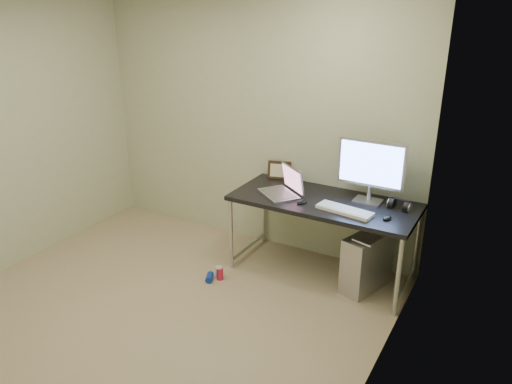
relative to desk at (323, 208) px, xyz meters
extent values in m
plane|color=tan|center=(-0.92, -1.39, -0.67)|extent=(3.50, 3.50, 0.00)
cube|color=beige|center=(-0.92, 0.36, 0.58)|extent=(3.50, 0.02, 2.50)
cube|color=beige|center=(0.83, -1.39, 0.58)|extent=(0.02, 3.50, 2.50)
cube|color=black|center=(0.00, 0.00, 0.06)|extent=(1.66, 0.72, 0.04)
cylinder|color=silver|center=(-0.79, -0.32, -0.32)|extent=(0.04, 0.04, 0.71)
cylinder|color=silver|center=(-0.79, 0.32, -0.32)|extent=(0.04, 0.04, 0.71)
cylinder|color=silver|center=(0.79, -0.32, -0.32)|extent=(0.04, 0.04, 0.71)
cylinder|color=silver|center=(0.79, 0.32, -0.32)|extent=(0.04, 0.04, 0.71)
cylinder|color=silver|center=(-0.79, 0.00, -0.59)|extent=(0.04, 0.64, 0.04)
cylinder|color=silver|center=(0.79, 0.00, -0.59)|extent=(0.04, 0.64, 0.04)
cube|color=silver|center=(0.45, -0.03, -0.41)|extent=(0.36, 0.54, 0.52)
cylinder|color=silver|center=(0.45, -0.24, -0.13)|extent=(0.18, 0.08, 0.03)
cylinder|color=silver|center=(0.45, 0.18, -0.13)|extent=(0.18, 0.08, 0.03)
cylinder|color=black|center=(0.40, 0.31, -0.27)|extent=(0.01, 0.16, 0.69)
cylinder|color=black|center=(0.49, 0.29, -0.29)|extent=(0.02, 0.11, 0.71)
cylinder|color=#D12149|center=(-0.77, -0.56, -0.62)|extent=(0.09, 0.09, 0.11)
cylinder|color=silver|center=(-0.78, -0.55, -0.61)|extent=(0.09, 0.09, 0.12)
cylinder|color=#1235B0|center=(-0.84, -0.63, -0.64)|extent=(0.11, 0.13, 0.07)
cube|color=silver|center=(-0.41, -0.10, 0.09)|extent=(0.45, 0.43, 0.02)
cube|color=slate|center=(-0.41, -0.10, 0.10)|extent=(0.39, 0.37, 0.00)
cube|color=gray|center=(-0.32, 0.02, 0.21)|extent=(0.33, 0.26, 0.24)
cube|color=#76495C|center=(-0.32, 0.01, 0.21)|extent=(0.29, 0.23, 0.20)
cube|color=silver|center=(0.35, 0.15, 0.08)|extent=(0.24, 0.18, 0.02)
cylinder|color=silver|center=(0.35, 0.17, 0.16)|extent=(0.04, 0.04, 0.13)
cube|color=silver|center=(0.35, 0.16, 0.43)|extent=(0.60, 0.05, 0.41)
cube|color=#6895FF|center=(0.35, 0.14, 0.43)|extent=(0.54, 0.01, 0.36)
cube|color=white|center=(0.25, -0.16, 0.09)|extent=(0.50, 0.22, 0.03)
ellipsoid|color=black|center=(0.61, -0.13, 0.09)|extent=(0.08, 0.11, 0.03)
ellipsoid|color=black|center=(-0.14, -0.17, 0.09)|extent=(0.10, 0.12, 0.04)
cylinder|color=black|center=(0.57, 0.13, 0.11)|extent=(0.06, 0.12, 0.11)
cylinder|color=black|center=(0.70, 0.13, 0.11)|extent=(0.06, 0.12, 0.11)
cube|color=black|center=(0.64, 0.13, 0.17)|extent=(0.15, 0.03, 0.01)
cube|color=black|center=(-0.60, 0.30, 0.17)|extent=(0.24, 0.13, 0.18)
cylinder|color=silver|center=(-0.38, 0.29, 0.12)|extent=(0.01, 0.01, 0.09)
cylinder|color=white|center=(-0.38, 0.29, 0.17)|extent=(0.04, 0.03, 0.04)
camera|label=1|loc=(1.50, -3.89, 1.77)|focal=35.00mm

